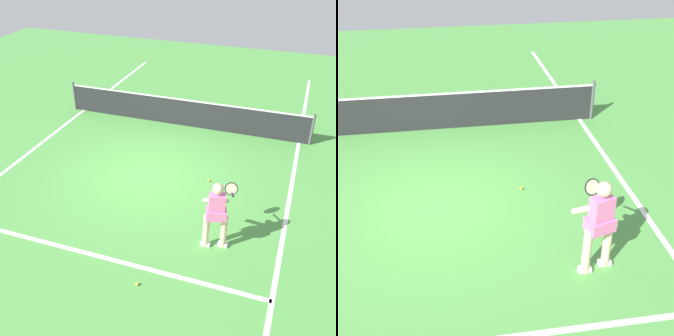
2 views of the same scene
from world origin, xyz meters
TOP-DOWN VIEW (x-y plane):
  - ground_plane at (0.00, 0.00)m, footprint 26.00×26.00m
  - sideline_right_marking at (3.67, 0.00)m, footprint 0.10×18.00m
  - court_net at (0.00, 3.23)m, footprint 8.02×0.08m
  - tennis_player at (2.33, -2.00)m, footprint 0.66×1.07m
  - tennis_ball_far at (1.63, 0.28)m, footprint 0.07×0.07m

SIDE VIEW (x-z plane):
  - ground_plane at x=0.00m, z-range 0.00..0.00m
  - sideline_right_marking at x=3.67m, z-range 0.00..0.01m
  - tennis_ball_far at x=1.63m, z-range 0.00..0.07m
  - court_net at x=0.00m, z-range -0.03..0.96m
  - tennis_player at x=2.33m, z-range 0.07..1.62m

